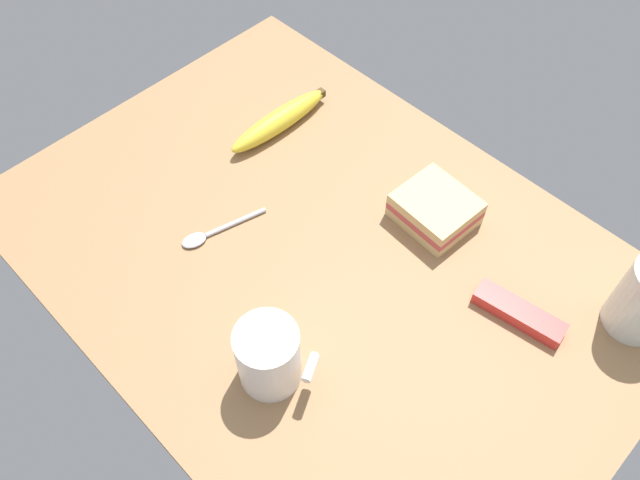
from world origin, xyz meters
TOP-DOWN VIEW (x-y plane):
  - tabletop at (0.00, 0.00)cm, footprint 90.00×64.00cm
  - coffee_mug_black at (8.56, -17.10)cm, footprint 9.84×8.04cm
  - sandwich_main at (7.46, 15.89)cm, footprint 11.10×10.13cm
  - banana at (-21.88, 12.66)cm, footprint 3.95×19.65cm
  - spoon at (-13.19, -8.83)cm, footprint 4.94×12.99cm
  - snack_bar at (25.51, 11.05)cm, footprint 12.50×5.09cm

SIDE VIEW (x-z plane):
  - tabletop at x=0.00cm, z-range 0.00..2.00cm
  - spoon at x=-13.19cm, z-range 1.98..2.78cm
  - snack_bar at x=25.51cm, z-range 2.00..4.00cm
  - banana at x=-21.88cm, z-range 2.00..5.54cm
  - sandwich_main at x=7.46cm, z-range 2.00..6.40cm
  - coffee_mug_black at x=8.56cm, z-range 2.14..11.98cm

